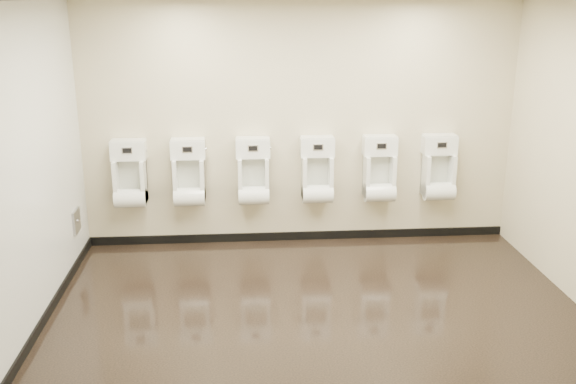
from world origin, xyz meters
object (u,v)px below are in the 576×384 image
at_px(urinal_2, 253,176).
at_px(urinal_5, 439,172).
at_px(urinal_0, 130,179).
at_px(access_panel, 76,221).
at_px(urinal_4, 379,174).
at_px(urinal_3, 317,175).
at_px(urinal_1, 189,177).

relative_size(urinal_2, urinal_5, 1.00).
bearing_deg(urinal_0, access_panel, -141.93).
bearing_deg(urinal_2, urinal_4, 0.00).
relative_size(access_panel, urinal_4, 0.33).
bearing_deg(urinal_4, urinal_3, 180.00).
height_order(access_panel, urinal_1, urinal_1).
bearing_deg(urinal_0, urinal_5, 0.00).
bearing_deg(urinal_3, urinal_5, 0.00).
height_order(urinal_1, urinal_5, same).
bearing_deg(urinal_1, urinal_5, 0.00).
distance_m(urinal_0, urinal_3, 2.14).
distance_m(urinal_0, urinal_2, 1.40).
xyz_separation_m(urinal_2, urinal_5, (2.18, 0.00, 0.00)).
bearing_deg(urinal_4, urinal_0, 180.00).
relative_size(urinal_1, urinal_4, 1.00).
distance_m(urinal_0, urinal_4, 2.87).
distance_m(urinal_1, urinal_4, 2.21).
relative_size(urinal_1, urinal_5, 1.00).
relative_size(urinal_0, urinal_3, 1.00).
bearing_deg(urinal_5, access_panel, -174.21).
height_order(access_panel, urinal_3, urinal_3).
height_order(urinal_3, urinal_4, same).
xyz_separation_m(urinal_3, urinal_5, (1.44, 0.00, 0.00)).
xyz_separation_m(urinal_0, urinal_4, (2.87, 0.00, 0.00)).
relative_size(access_panel, urinal_5, 0.33).
xyz_separation_m(access_panel, urinal_3, (2.67, 0.42, 0.35)).
bearing_deg(access_panel, urinal_0, 38.07).
height_order(urinal_0, urinal_5, same).
bearing_deg(urinal_5, urinal_0, 180.00).
bearing_deg(urinal_5, urinal_2, 180.00).
bearing_deg(urinal_2, urinal_0, 180.00).
bearing_deg(urinal_5, urinal_1, 180.00).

